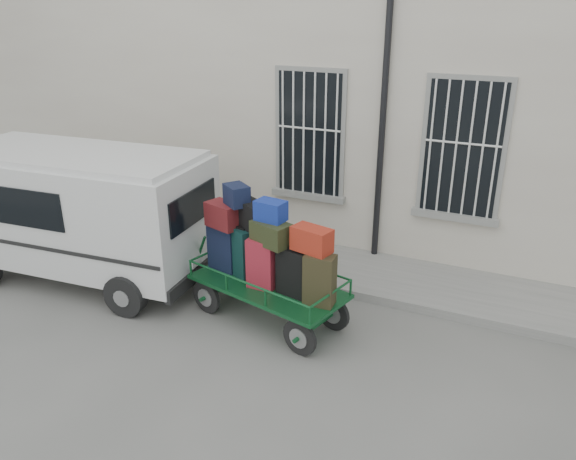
# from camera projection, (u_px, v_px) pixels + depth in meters

# --- Properties ---
(ground) EXTENTS (80.00, 80.00, 0.00)m
(ground) POSITION_uv_depth(u_px,v_px,m) (256.00, 326.00, 8.38)
(ground) COLOR #61625D
(ground) RESTS_ON ground
(building) EXTENTS (24.00, 5.15, 6.00)m
(building) POSITION_uv_depth(u_px,v_px,m) (374.00, 77.00, 11.86)
(building) COLOR beige
(building) RESTS_ON ground
(sidewalk) EXTENTS (24.00, 1.70, 0.15)m
(sidewalk) POSITION_uv_depth(u_px,v_px,m) (312.00, 263.00, 10.20)
(sidewalk) COLOR gray
(sidewalk) RESTS_ON ground
(luggage_cart) EXTENTS (2.81, 1.59, 2.02)m
(luggage_cart) POSITION_uv_depth(u_px,v_px,m) (264.00, 258.00, 8.16)
(luggage_cart) COLOR black
(luggage_cart) RESTS_ON ground
(van) EXTENTS (4.57, 2.29, 2.24)m
(van) POSITION_uv_depth(u_px,v_px,m) (79.00, 207.00, 9.43)
(van) COLOR silver
(van) RESTS_ON ground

